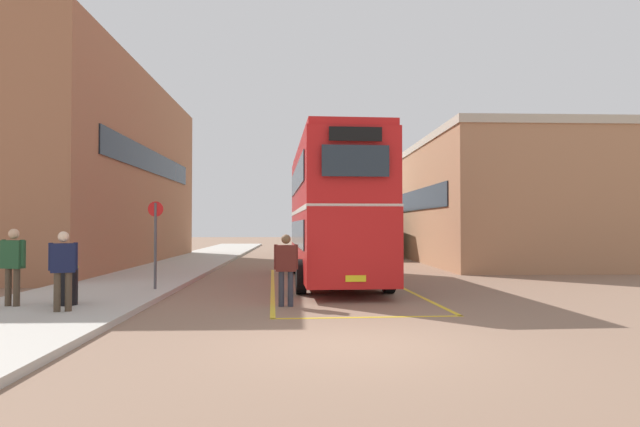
{
  "coord_description": "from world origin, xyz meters",
  "views": [
    {
      "loc": [
        -0.95,
        -8.98,
        1.97
      ],
      "look_at": [
        -0.11,
        10.98,
        2.4
      ],
      "focal_mm": 30.48,
      "sensor_mm": 36.0,
      "label": 1
    }
  ],
  "objects_px": {
    "pedestrian_waiting_far": "(63,265)",
    "litter_bin": "(67,285)",
    "pedestrian_boarding": "(286,264)",
    "pedestrian_waiting_near": "(13,261)",
    "bus_stop_sign": "(155,236)",
    "double_decker_bus": "(332,210)",
    "single_deck_bus": "(362,230)"
  },
  "relations": [
    {
      "from": "pedestrian_boarding",
      "to": "single_deck_bus",
      "type": "bearing_deg",
      "value": 78.5
    },
    {
      "from": "pedestrian_waiting_near",
      "to": "single_deck_bus",
      "type": "bearing_deg",
      "value": 64.97
    },
    {
      "from": "double_decker_bus",
      "to": "litter_bin",
      "type": "height_order",
      "value": "double_decker_bus"
    },
    {
      "from": "bus_stop_sign",
      "to": "double_decker_bus",
      "type": "bearing_deg",
      "value": 30.28
    },
    {
      "from": "double_decker_bus",
      "to": "pedestrian_boarding",
      "type": "xyz_separation_m",
      "value": [
        -1.5,
        -5.69,
        -1.49
      ]
    },
    {
      "from": "litter_bin",
      "to": "bus_stop_sign",
      "type": "distance_m",
      "value": 3.48
    },
    {
      "from": "pedestrian_boarding",
      "to": "litter_bin",
      "type": "bearing_deg",
      "value": -174.41
    },
    {
      "from": "pedestrian_waiting_far",
      "to": "bus_stop_sign",
      "type": "xyz_separation_m",
      "value": [
        0.89,
        4.04,
        0.54
      ]
    },
    {
      "from": "pedestrian_boarding",
      "to": "pedestrian_waiting_near",
      "type": "relative_size",
      "value": 1.0
    },
    {
      "from": "pedestrian_waiting_far",
      "to": "bus_stop_sign",
      "type": "bearing_deg",
      "value": 77.54
    },
    {
      "from": "single_deck_bus",
      "to": "litter_bin",
      "type": "bearing_deg",
      "value": -112.7
    },
    {
      "from": "pedestrian_boarding",
      "to": "litter_bin",
      "type": "xyz_separation_m",
      "value": [
        -5.0,
        -0.49,
        -0.43
      ]
    },
    {
      "from": "double_decker_bus",
      "to": "bus_stop_sign",
      "type": "xyz_separation_m",
      "value": [
        -5.31,
        -3.1,
        -0.85
      ]
    },
    {
      "from": "single_deck_bus",
      "to": "pedestrian_waiting_far",
      "type": "distance_m",
      "value": 25.52
    },
    {
      "from": "pedestrian_boarding",
      "to": "pedestrian_waiting_near",
      "type": "bearing_deg",
      "value": -174.34
    },
    {
      "from": "pedestrian_boarding",
      "to": "double_decker_bus",
      "type": "bearing_deg",
      "value": 75.22
    },
    {
      "from": "single_deck_bus",
      "to": "bus_stop_sign",
      "type": "bearing_deg",
      "value": -112.93
    },
    {
      "from": "pedestrian_waiting_far",
      "to": "litter_bin",
      "type": "distance_m",
      "value": 1.14
    },
    {
      "from": "single_deck_bus",
      "to": "pedestrian_waiting_near",
      "type": "height_order",
      "value": "single_deck_bus"
    },
    {
      "from": "double_decker_bus",
      "to": "litter_bin",
      "type": "xyz_separation_m",
      "value": [
        -6.51,
        -6.18,
        -1.93
      ]
    },
    {
      "from": "single_deck_bus",
      "to": "pedestrian_waiting_far",
      "type": "height_order",
      "value": "single_deck_bus"
    },
    {
      "from": "bus_stop_sign",
      "to": "single_deck_bus",
      "type": "bearing_deg",
      "value": 67.07
    },
    {
      "from": "pedestrian_waiting_far",
      "to": "litter_bin",
      "type": "xyz_separation_m",
      "value": [
        -0.3,
        0.96,
        -0.54
      ]
    },
    {
      "from": "pedestrian_boarding",
      "to": "litter_bin",
      "type": "height_order",
      "value": "pedestrian_boarding"
    },
    {
      "from": "double_decker_bus",
      "to": "single_deck_bus",
      "type": "height_order",
      "value": "double_decker_bus"
    },
    {
      "from": "pedestrian_waiting_far",
      "to": "litter_bin",
      "type": "bearing_deg",
      "value": 107.56
    },
    {
      "from": "pedestrian_waiting_far",
      "to": "pedestrian_waiting_near",
      "type": "bearing_deg",
      "value": 150.42
    },
    {
      "from": "double_decker_bus",
      "to": "bus_stop_sign",
      "type": "bearing_deg",
      "value": -149.72
    },
    {
      "from": "single_deck_bus",
      "to": "pedestrian_waiting_far",
      "type": "xyz_separation_m",
      "value": [
        -9.24,
        -23.79,
        -0.52
      ]
    },
    {
      "from": "pedestrian_waiting_near",
      "to": "litter_bin",
      "type": "bearing_deg",
      "value": 5.94
    },
    {
      "from": "double_decker_bus",
      "to": "pedestrian_waiting_far",
      "type": "bearing_deg",
      "value": -130.98
    },
    {
      "from": "single_deck_bus",
      "to": "pedestrian_boarding",
      "type": "bearing_deg",
      "value": -101.5
    }
  ]
}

